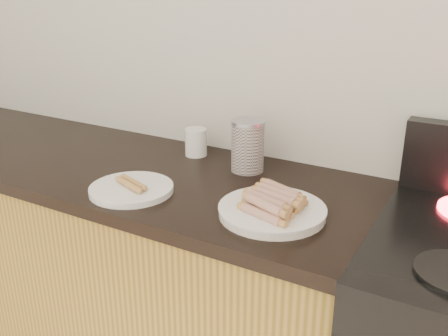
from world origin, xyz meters
The scene contains 9 objects.
wall_back centered at (0.00, 2.00, 1.30)m, with size 4.00×0.04×2.60m, color silver.
cabinet_base centered at (-0.70, 1.69, 0.43)m, with size 2.20×0.59×0.86m, color olive.
counter_slab centered at (-0.70, 1.69, 0.88)m, with size 2.20×0.62×0.04m, color black.
main_plate centered at (0.15, 1.59, 0.91)m, with size 0.28×0.28×0.02m, color white.
side_plate centered at (-0.27, 1.52, 0.91)m, with size 0.24×0.24×0.02m, color silver.
hotdog_pile centered at (0.15, 1.59, 0.94)m, with size 0.12×0.20×0.05m.
plain_sausages centered at (-0.27, 1.52, 0.93)m, with size 0.12×0.08×0.02m.
canister centered at (-0.06, 1.85, 0.98)m, with size 0.11×0.11×0.17m.
mug centered at (-0.28, 1.89, 0.95)m, with size 0.08×0.08×0.10m, color white.
Camera 1 is at (0.63, 0.50, 1.48)m, focal length 40.00 mm.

